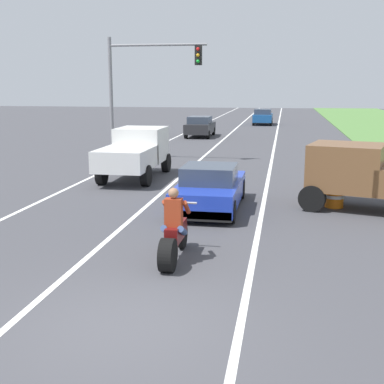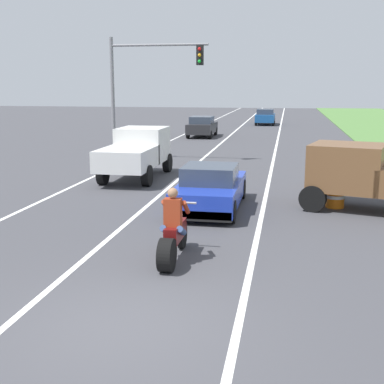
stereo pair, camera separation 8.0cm
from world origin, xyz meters
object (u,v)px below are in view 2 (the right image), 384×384
object	(u,v)px
motorcycle_with_rider	(173,235)
sports_car_blue	(210,189)
construction_barrel_far	(328,159)
construction_barrel_mid	(325,174)
distant_car_further_ahead	(265,117)
pickup_truck_left_lane_white	(137,151)
traffic_light_mast_near	(142,79)
construction_barrel_nearest	(336,191)
pickup_truck_right_shoulder_brown	(379,175)
distant_car_far_ahead	(202,126)

from	to	relation	value
motorcycle_with_rider	sports_car_blue	distance (m)	4.89
sports_car_blue	construction_barrel_far	bearing A→B (deg)	63.33
construction_barrel_mid	distant_car_further_ahead	distance (m)	30.82
motorcycle_with_rider	pickup_truck_left_lane_white	bearing A→B (deg)	110.84
traffic_light_mast_near	construction_barrel_nearest	size ratio (longest dim) A/B	6.00
motorcycle_with_rider	pickup_truck_right_shoulder_brown	distance (m)	7.48
distant_car_further_ahead	construction_barrel_mid	bearing A→B (deg)	-83.33
pickup_truck_left_lane_white	distant_car_further_ahead	xyz separation A→B (m)	(3.83, 30.08, -0.33)
pickup_truck_left_lane_white	pickup_truck_right_shoulder_brown	xyz separation A→B (m)	(8.70, -4.12, 0.00)
pickup_truck_right_shoulder_brown	distant_car_further_ahead	distance (m)	34.55
distant_car_further_ahead	motorcycle_with_rider	bearing A→B (deg)	-90.24
traffic_light_mast_near	distant_car_far_ahead	distance (m)	13.04
construction_barrel_mid	distant_car_further_ahead	bearing A→B (deg)	96.67
construction_barrel_far	distant_car_far_ahead	xyz separation A→B (m)	(-8.00, 13.97, 0.27)
sports_car_blue	construction_barrel_nearest	world-z (taller)	sports_car_blue
distant_car_further_ahead	distant_car_far_ahead	bearing A→B (deg)	-107.49
traffic_light_mast_near	construction_barrel_far	bearing A→B (deg)	-8.79
motorcycle_with_rider	pickup_truck_left_lane_white	xyz separation A→B (m)	(-3.67, 9.64, 0.51)
pickup_truck_left_lane_white	distant_car_further_ahead	distance (m)	30.32
sports_car_blue	pickup_truck_right_shoulder_brown	distance (m)	5.02
construction_barrel_mid	motorcycle_with_rider	bearing A→B (deg)	-112.36
motorcycle_with_rider	construction_barrel_far	xyz separation A→B (m)	(4.14, 12.99, -0.09)
traffic_light_mast_near	distant_car_further_ahead	bearing A→B (deg)	79.04
pickup_truck_right_shoulder_brown	construction_barrel_mid	size ratio (longest dim) A/B	5.14
pickup_truck_right_shoulder_brown	construction_barrel_mid	world-z (taller)	pickup_truck_right_shoulder_brown
sports_car_blue	distant_car_far_ahead	bearing A→B (deg)	100.09
sports_car_blue	motorcycle_with_rider	bearing A→B (deg)	-90.84
motorcycle_with_rider	distant_car_further_ahead	distance (m)	39.72
traffic_light_mast_near	distant_car_far_ahead	xyz separation A→B (m)	(0.89, 12.60, -3.24)
traffic_light_mast_near	distant_car_further_ahead	size ratio (longest dim) A/B	1.50
pickup_truck_left_lane_white	construction_barrel_nearest	distance (m)	8.45
traffic_light_mast_near	distant_car_far_ahead	world-z (taller)	traffic_light_mast_near
pickup_truck_left_lane_white	distant_car_far_ahead	distance (m)	17.33
distant_car_further_ahead	pickup_truck_right_shoulder_brown	bearing A→B (deg)	-81.90
distant_car_far_ahead	sports_car_blue	bearing A→B (deg)	-79.91
pickup_truck_right_shoulder_brown	distant_car_further_ahead	size ratio (longest dim) A/B	1.29
distant_car_far_ahead	distant_car_further_ahead	size ratio (longest dim) A/B	1.00
motorcycle_with_rider	distant_car_further_ahead	bearing A→B (deg)	89.76
distant_car_far_ahead	distant_car_further_ahead	world-z (taller)	same
pickup_truck_right_shoulder_brown	construction_barrel_mid	xyz separation A→B (m)	(-1.28, 3.59, -0.60)
pickup_truck_left_lane_white	distant_car_far_ahead	bearing A→B (deg)	90.61
sports_car_blue	construction_barrel_nearest	size ratio (longest dim) A/B	4.30
motorcycle_with_rider	pickup_truck_left_lane_white	world-z (taller)	pickup_truck_left_lane_white
sports_car_blue	pickup_truck_left_lane_white	size ratio (longest dim) A/B	0.90
construction_barrel_nearest	construction_barrel_far	xyz separation A→B (m)	(0.30, 7.18, 0.00)
distant_car_far_ahead	pickup_truck_left_lane_white	bearing A→B (deg)	-89.39
sports_car_blue	traffic_light_mast_near	bearing A→B (deg)	116.96
distant_car_far_ahead	construction_barrel_far	bearing A→B (deg)	-60.21
traffic_light_mast_near	construction_barrel_mid	world-z (taller)	traffic_light_mast_near
pickup_truck_left_lane_white	distant_car_far_ahead	world-z (taller)	pickup_truck_left_lane_white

